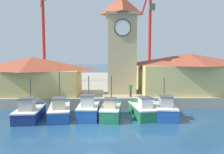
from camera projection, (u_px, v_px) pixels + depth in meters
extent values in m
plane|color=navy|center=(99.00, 131.00, 17.58)|extent=(300.00, 300.00, 0.00)
cube|color=#A89E89|center=(104.00, 83.00, 44.59)|extent=(120.00, 40.00, 1.24)
cube|color=navy|center=(30.00, 114.00, 20.75)|extent=(2.34, 4.42, 0.99)
cube|color=navy|center=(35.00, 104.00, 22.58)|extent=(1.80, 0.71, 0.24)
cube|color=silver|center=(30.00, 109.00, 20.70)|extent=(2.40, 4.48, 0.12)
cube|color=#B2ADA3|center=(27.00, 104.00, 19.90)|extent=(1.33, 1.36, 1.05)
cube|color=#4C4C51|center=(27.00, 98.00, 19.85)|extent=(1.41, 1.45, 0.08)
cylinder|color=#4C4742|center=(31.00, 92.00, 21.09)|extent=(0.10, 0.10, 2.85)
torus|color=black|center=(18.00, 114.00, 20.87)|extent=(0.15, 0.53, 0.52)
cube|color=#2356A8|center=(60.00, 112.00, 21.42)|extent=(2.68, 5.22, 1.01)
cube|color=#2356A8|center=(61.00, 101.00, 23.55)|extent=(1.69, 0.85, 0.24)
cube|color=silver|center=(60.00, 107.00, 21.37)|extent=(2.75, 5.29, 0.12)
cube|color=beige|center=(59.00, 103.00, 20.47)|extent=(1.37, 1.66, 0.92)
cube|color=#4C4C51|center=(59.00, 98.00, 20.42)|extent=(1.46, 1.75, 0.08)
cylinder|color=#4C4742|center=(60.00, 88.00, 21.81)|extent=(0.10, 0.10, 3.39)
torus|color=black|center=(49.00, 112.00, 21.48)|extent=(0.20, 0.53, 0.52)
cube|color=#2356A8|center=(88.00, 112.00, 21.30)|extent=(1.94, 4.12, 1.18)
cube|color=#2356A8|center=(90.00, 101.00, 23.02)|extent=(1.60, 0.63, 0.24)
cube|color=silver|center=(88.00, 105.00, 21.24)|extent=(2.00, 4.18, 0.12)
cube|color=beige|center=(88.00, 101.00, 20.48)|extent=(1.15, 1.25, 1.01)
cube|color=#4C4C51|center=(88.00, 96.00, 20.43)|extent=(1.23, 1.33, 0.08)
cylinder|color=#4C4742|center=(89.00, 90.00, 21.62)|extent=(0.10, 0.10, 2.78)
torus|color=black|center=(78.00, 111.00, 21.50)|extent=(0.13, 0.52, 0.52)
cube|color=#237A4C|center=(111.00, 113.00, 21.16)|extent=(2.14, 4.27, 1.09)
cube|color=#237A4C|center=(112.00, 102.00, 22.89)|extent=(1.51, 0.75, 0.24)
cube|color=silver|center=(111.00, 107.00, 21.11)|extent=(2.21, 4.34, 0.12)
cube|color=beige|center=(110.00, 103.00, 20.35)|extent=(1.15, 1.34, 0.83)
cube|color=#4C4C51|center=(110.00, 99.00, 20.31)|extent=(1.24, 1.43, 0.08)
cylinder|color=#4C4742|center=(111.00, 90.00, 21.48)|extent=(0.10, 0.10, 2.90)
torus|color=black|center=(102.00, 112.00, 21.45)|extent=(0.18, 0.53, 0.52)
cube|color=#237A4C|center=(143.00, 112.00, 21.67)|extent=(2.41, 4.72, 1.03)
cube|color=#237A4C|center=(137.00, 101.00, 23.58)|extent=(1.62, 0.80, 0.24)
cube|color=silver|center=(143.00, 106.00, 21.62)|extent=(2.48, 4.78, 0.12)
cube|color=silver|center=(145.00, 103.00, 20.79)|extent=(1.27, 1.49, 0.91)
cube|color=#4C4C51|center=(145.00, 97.00, 20.75)|extent=(1.36, 1.58, 0.08)
cylinder|color=#4C4742|center=(141.00, 88.00, 22.01)|extent=(0.10, 0.10, 3.35)
torus|color=black|center=(132.00, 111.00, 21.74)|extent=(0.19, 0.53, 0.52)
cube|color=#2356A8|center=(164.00, 111.00, 21.60)|extent=(2.43, 4.66, 1.13)
cube|color=#2356A8|center=(162.00, 101.00, 23.50)|extent=(1.70, 0.78, 0.24)
cube|color=silver|center=(164.00, 105.00, 21.54)|extent=(2.50, 4.73, 0.12)
cube|color=#B2ADA3|center=(166.00, 102.00, 20.71)|extent=(1.31, 1.47, 0.95)
cube|color=#4C4C51|center=(166.00, 96.00, 20.66)|extent=(1.39, 1.55, 0.08)
cylinder|color=#4C4742|center=(164.00, 91.00, 21.97)|extent=(0.10, 0.10, 2.60)
torus|color=black|center=(153.00, 111.00, 21.91)|extent=(0.18, 0.53, 0.52)
cube|color=tan|center=(121.00, 55.00, 28.44)|extent=(3.56, 3.56, 9.79)
cube|color=tan|center=(122.00, 16.00, 27.97)|extent=(4.06, 4.06, 0.30)
pyramid|color=#A3472D|center=(122.00, 5.00, 27.84)|extent=(4.06, 4.06, 2.39)
cylinder|color=white|center=(122.00, 28.00, 26.30)|extent=(1.96, 0.12, 1.96)
torus|color=#332D23|center=(123.00, 28.00, 26.26)|extent=(2.08, 0.12, 2.08)
cube|color=tan|center=(33.00, 82.00, 27.47)|extent=(11.73, 5.54, 3.01)
pyramid|color=#A3472D|center=(32.00, 64.00, 27.25)|extent=(12.13, 5.94, 1.69)
cube|color=#E5D17A|center=(189.00, 79.00, 28.75)|extent=(12.74, 6.90, 3.61)
pyramid|color=#A3472D|center=(189.00, 59.00, 28.51)|extent=(13.14, 7.30, 1.51)
cube|color=maroon|center=(45.00, 78.00, 41.79)|extent=(2.00, 2.00, 1.20)
cylinder|color=red|center=(43.00, 30.00, 40.94)|extent=(0.56, 0.56, 16.88)
cube|color=maroon|center=(149.00, 78.00, 41.70)|extent=(2.00, 2.00, 1.20)
cylinder|color=red|center=(150.00, 36.00, 40.95)|extent=(0.56, 0.56, 14.83)
cylinder|color=red|center=(146.00, 2.00, 43.76)|extent=(0.83, 7.19, 4.14)
cube|color=#4C4C4C|center=(152.00, 7.00, 39.26)|extent=(1.00, 1.00, 1.00)
cylinder|color=#33333D|center=(172.00, 92.00, 26.19)|extent=(0.22, 0.22, 0.85)
cube|color=gold|center=(172.00, 87.00, 26.13)|extent=(0.34, 0.22, 0.56)
sphere|color=#9E7051|center=(172.00, 83.00, 26.09)|extent=(0.20, 0.20, 0.20)
cylinder|color=#33333D|center=(131.00, 93.00, 25.63)|extent=(0.22, 0.22, 0.85)
cube|color=#338C4C|center=(131.00, 87.00, 25.56)|extent=(0.34, 0.22, 0.56)
sphere|color=tan|center=(131.00, 84.00, 25.52)|extent=(0.20, 0.20, 0.20)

